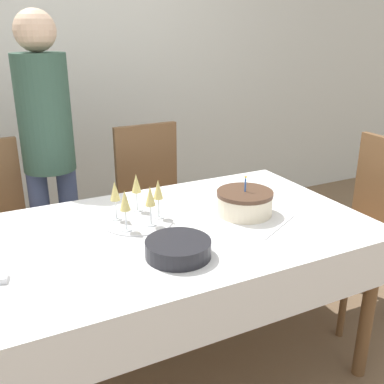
# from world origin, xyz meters

# --- Properties ---
(ground_plane) EXTENTS (12.00, 12.00, 0.00)m
(ground_plane) POSITION_xyz_m (0.00, 0.00, 0.00)
(ground_plane) COLOR brown
(wall_back) EXTENTS (8.00, 0.05, 2.70)m
(wall_back) POSITION_xyz_m (0.00, 1.76, 1.35)
(wall_back) COLOR silver
(wall_back) RESTS_ON ground_plane
(dining_table) EXTENTS (2.08, 0.99, 0.73)m
(dining_table) POSITION_xyz_m (0.00, 0.00, 0.63)
(dining_table) COLOR white
(dining_table) RESTS_ON ground_plane
(dining_chair_far_right) EXTENTS (0.43, 0.43, 0.98)m
(dining_chair_far_right) POSITION_xyz_m (0.46, 0.81, 0.54)
(dining_chair_far_right) COLOR brown
(dining_chair_far_right) RESTS_ON ground_plane
(dining_chair_right_end) EXTENTS (0.44, 0.44, 0.98)m
(dining_chair_right_end) POSITION_xyz_m (1.36, -0.00, 0.54)
(dining_chair_right_end) COLOR brown
(dining_chair_right_end) RESTS_ON ground_plane
(birthday_cake) EXTENTS (0.25, 0.25, 0.18)m
(birthday_cake) POSITION_xyz_m (0.56, -0.01, 0.79)
(birthday_cake) COLOR beige
(birthday_cake) RESTS_ON dining_table
(champagne_tray) EXTENTS (0.31, 0.31, 0.18)m
(champagne_tray) POSITION_xyz_m (0.10, 0.12, 0.81)
(champagne_tray) COLOR silver
(champagne_tray) RESTS_ON dining_table
(plate_stack_main) EXTENTS (0.24, 0.24, 0.06)m
(plate_stack_main) POSITION_xyz_m (0.13, -0.24, 0.76)
(plate_stack_main) COLOR black
(plate_stack_main) RESTS_ON dining_table
(cake_knife) EXTENTS (0.27, 0.16, 0.00)m
(cake_knife) POSITION_xyz_m (0.62, -0.20, 0.73)
(cake_knife) COLOR silver
(cake_knife) RESTS_ON dining_table
(person_standing) EXTENTS (0.28, 0.28, 1.62)m
(person_standing) POSITION_xyz_m (-0.12, 0.90, 0.97)
(person_standing) COLOR #3F4C72
(person_standing) RESTS_ON ground_plane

